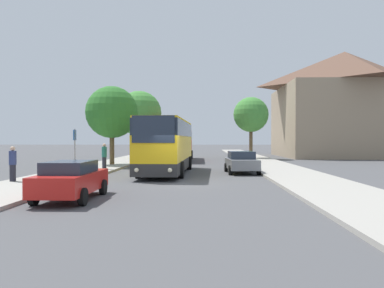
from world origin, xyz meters
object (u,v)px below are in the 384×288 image
at_px(bus_front, 167,145).
at_px(bus_middle, 179,144).
at_px(bus_stop_sign, 75,147).
at_px(parked_car_right_near, 242,162).
at_px(pedestrian_waiting_far, 13,164).
at_px(parked_car_left_curb, 71,179).
at_px(tree_right_near, 251,115).
at_px(pedestrian_waiting_near, 104,156).
at_px(tree_left_near, 139,113).
at_px(tree_left_far, 112,112).

relative_size(bus_front, bus_middle, 0.94).
height_order(bus_middle, bus_stop_sign, bus_middle).
bearing_deg(parked_car_right_near, bus_front, 0.07).
bearing_deg(bus_front, pedestrian_waiting_far, -136.59).
xyz_separation_m(parked_car_left_curb, tree_right_near, (10.41, 30.04, 4.41)).
xyz_separation_m(parked_car_right_near, pedestrian_waiting_near, (-9.66, 1.15, 0.31)).
bearing_deg(tree_left_near, pedestrian_waiting_far, -94.65).
relative_size(parked_car_left_curb, tree_left_near, 0.54).
bearing_deg(bus_front, parked_car_left_curb, -100.71).
relative_size(bus_stop_sign, pedestrian_waiting_far, 1.54).
distance_m(parked_car_right_near, tree_right_near, 19.38).
distance_m(pedestrian_waiting_far, tree_right_near, 29.77).
relative_size(pedestrian_waiting_near, pedestrian_waiting_far, 1.04).
xyz_separation_m(bus_middle, bus_stop_sign, (-4.83, -19.07, 0.05)).
bearing_deg(bus_middle, tree_left_far, -120.60).
xyz_separation_m(pedestrian_waiting_near, pedestrian_waiting_far, (-2.57, -7.80, -0.04)).
xyz_separation_m(bus_stop_sign, tree_left_far, (-0.33, 10.09, 2.76)).
relative_size(parked_car_right_near, pedestrian_waiting_near, 2.22).
xyz_separation_m(bus_middle, tree_right_near, (8.18, 3.20, 3.38)).
height_order(parked_car_left_curb, bus_stop_sign, bus_stop_sign).
height_order(parked_car_right_near, pedestrian_waiting_near, pedestrian_waiting_near).
xyz_separation_m(bus_front, pedestrian_waiting_near, (-4.64, 1.42, -0.81)).
bearing_deg(tree_left_near, pedestrian_waiting_near, -88.22).
relative_size(pedestrian_waiting_near, tree_left_far, 0.28).
height_order(bus_front, bus_stop_sign, bus_front).
bearing_deg(bus_stop_sign, pedestrian_waiting_near, 84.67).
relative_size(bus_front, tree_left_near, 1.41).
xyz_separation_m(bus_middle, pedestrian_waiting_near, (-4.39, -14.29, -0.71)).
xyz_separation_m(bus_middle, pedestrian_waiting_far, (-6.96, -22.09, -0.75)).
distance_m(bus_stop_sign, tree_left_near, 22.29).
height_order(parked_car_left_curb, pedestrian_waiting_near, pedestrian_waiting_near).
bearing_deg(tree_right_near, pedestrian_waiting_near, -125.69).
bearing_deg(parked_car_left_curb, tree_left_near, 94.77).
xyz_separation_m(bus_stop_sign, pedestrian_waiting_near, (0.45, 4.78, -0.76)).
bearing_deg(tree_left_near, bus_front, -74.50).
distance_m(bus_front, tree_left_near, 19.66).
bearing_deg(bus_front, bus_middle, 92.78).
relative_size(bus_middle, parked_car_left_curb, 2.76).
bearing_deg(tree_left_near, parked_car_right_near, -61.00).
height_order(bus_front, tree_left_near, tree_left_near).
relative_size(pedestrian_waiting_far, tree_left_far, 0.27).
bearing_deg(parked_car_right_near, parked_car_left_curb, 53.66).
relative_size(parked_car_right_near, pedestrian_waiting_far, 2.30).
distance_m(tree_left_far, tree_right_near, 18.07).
height_order(parked_car_left_curb, tree_left_far, tree_left_far).
relative_size(parked_car_left_curb, pedestrian_waiting_far, 2.38).
relative_size(pedestrian_waiting_far, tree_right_near, 0.25).
height_order(bus_front, tree_right_near, tree_right_near).
bearing_deg(bus_front, tree_right_near, 69.12).
relative_size(bus_stop_sign, pedestrian_waiting_near, 1.49).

